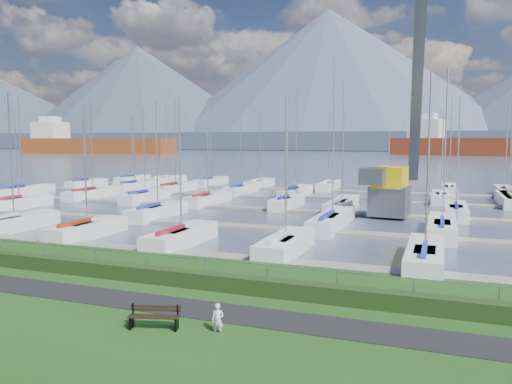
% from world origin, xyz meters
% --- Properties ---
extents(path, '(160.00, 2.00, 0.04)m').
position_xyz_m(path, '(0.00, -3.00, 0.01)').
color(path, black).
rests_on(path, grass).
extents(water, '(800.00, 540.00, 0.20)m').
position_xyz_m(water, '(0.00, 260.00, -0.40)').
color(water, '#454F65').
extents(hedge, '(80.00, 0.70, 0.70)m').
position_xyz_m(hedge, '(0.00, -0.40, 0.35)').
color(hedge, '#1F3513').
rests_on(hedge, grass).
extents(fence, '(80.00, 0.04, 0.04)m').
position_xyz_m(fence, '(0.00, 0.00, 1.20)').
color(fence, gray).
rests_on(fence, grass).
extents(foothill, '(900.00, 80.00, 12.00)m').
position_xyz_m(foothill, '(0.00, 330.00, 6.00)').
color(foothill, '#424B61').
rests_on(foothill, water).
extents(mountains, '(1190.00, 360.00, 115.00)m').
position_xyz_m(mountains, '(7.35, 404.62, 46.68)').
color(mountains, '#3A4655').
rests_on(mountains, water).
extents(docks, '(90.00, 41.60, 0.25)m').
position_xyz_m(docks, '(0.00, 26.00, -0.22)').
color(docks, slate).
rests_on(docks, water).
extents(bench_right, '(1.85, 0.88, 0.85)m').
position_xyz_m(bench_right, '(2.67, -5.31, 0.42)').
color(bench_right, black).
rests_on(bench_right, grass).
extents(person, '(0.46, 0.34, 1.15)m').
position_xyz_m(person, '(4.86, -4.82, 0.57)').
color(person, silver).
rests_on(person, grass).
extents(crane, '(5.01, 13.33, 22.35)m').
position_xyz_m(crane, '(8.10, 26.53, 5.33)').
color(crane, '#595A61').
rests_on(crane, water).
extents(cargo_ship_west, '(82.43, 23.29, 21.50)m').
position_xyz_m(cargo_ship_west, '(-159.39, 193.62, 3.74)').
color(cargo_ship_west, brown).
rests_on(cargo_ship_west, water).
extents(cargo_ship_mid, '(99.40, 39.33, 21.50)m').
position_xyz_m(cargo_ship_mid, '(33.85, 221.68, 3.56)').
color(cargo_ship_mid, maroon).
rests_on(cargo_ship_mid, water).
extents(sailboat_fleet, '(75.23, 50.16, 13.69)m').
position_xyz_m(sailboat_fleet, '(-1.05, 29.60, 5.42)').
color(sailboat_fleet, silver).
rests_on(sailboat_fleet, water).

